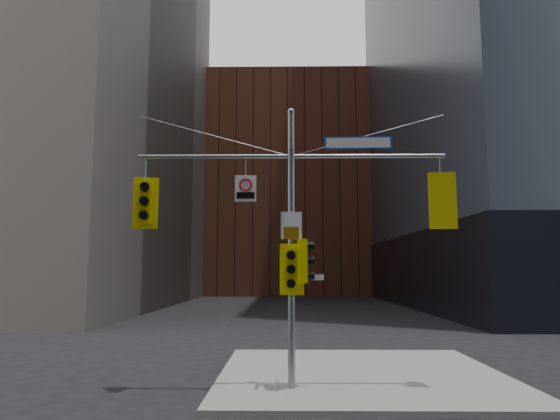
{
  "coord_description": "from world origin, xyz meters",
  "views": [
    {
      "loc": [
        -0.12,
        -10.75,
        3.04
      ],
      "look_at": [
        -0.29,
        2.0,
        4.59
      ],
      "focal_mm": 32.0,
      "sensor_mm": 36.0,
      "label": 1
    }
  ],
  "objects_px": {
    "traffic_light_pole_side": "(304,261)",
    "street_sign_blade": "(358,143)",
    "signal_assembly": "(291,217)",
    "traffic_light_east_arm": "(441,202)",
    "regulatory_sign_arm": "(246,188)",
    "traffic_light_pole_front": "(292,269)",
    "traffic_light_west_arm": "(145,202)"
  },
  "relations": [
    {
      "from": "traffic_light_pole_side",
      "to": "street_sign_blade",
      "type": "height_order",
      "value": "street_sign_blade"
    },
    {
      "from": "signal_assembly",
      "to": "street_sign_blade",
      "type": "xyz_separation_m",
      "value": [
        1.75,
        0.0,
        1.93
      ]
    },
    {
      "from": "traffic_light_east_arm",
      "to": "regulatory_sign_arm",
      "type": "relative_size",
      "value": 2.09
    },
    {
      "from": "traffic_light_east_arm",
      "to": "street_sign_blade",
      "type": "relative_size",
      "value": 0.81
    },
    {
      "from": "signal_assembly",
      "to": "traffic_light_east_arm",
      "type": "bearing_deg",
      "value": 0.0
    },
    {
      "from": "traffic_light_pole_side",
      "to": "street_sign_blade",
      "type": "relative_size",
      "value": 0.63
    },
    {
      "from": "traffic_light_pole_side",
      "to": "traffic_light_pole_front",
      "type": "distance_m",
      "value": 0.47
    },
    {
      "from": "traffic_light_west_arm",
      "to": "traffic_light_pole_front",
      "type": "xyz_separation_m",
      "value": [
        3.8,
        -0.28,
        -1.73
      ]
    },
    {
      "from": "street_sign_blade",
      "to": "signal_assembly",
      "type": "bearing_deg",
      "value": -177.67
    },
    {
      "from": "street_sign_blade",
      "to": "regulatory_sign_arm",
      "type": "relative_size",
      "value": 2.56
    },
    {
      "from": "traffic_light_east_arm",
      "to": "traffic_light_pole_front",
      "type": "xyz_separation_m",
      "value": [
        -3.85,
        -0.27,
        -1.73
      ]
    },
    {
      "from": "signal_assembly",
      "to": "traffic_light_west_arm",
      "type": "distance_m",
      "value": 3.82
    },
    {
      "from": "signal_assembly",
      "to": "traffic_light_pole_front",
      "type": "height_order",
      "value": "signal_assembly"
    },
    {
      "from": "traffic_light_west_arm",
      "to": "traffic_light_pole_side",
      "type": "relative_size",
      "value": 1.22
    },
    {
      "from": "traffic_light_west_arm",
      "to": "signal_assembly",
      "type": "bearing_deg",
      "value": -10.59
    },
    {
      "from": "traffic_light_west_arm",
      "to": "traffic_light_east_arm",
      "type": "height_order",
      "value": "traffic_light_east_arm"
    },
    {
      "from": "traffic_light_east_arm",
      "to": "street_sign_blade",
      "type": "xyz_separation_m",
      "value": [
        -2.11,
        0.0,
        1.55
      ]
    },
    {
      "from": "traffic_light_pole_front",
      "to": "traffic_light_pole_side",
      "type": "bearing_deg",
      "value": 43.39
    },
    {
      "from": "signal_assembly",
      "to": "traffic_light_pole_front",
      "type": "distance_m",
      "value": 1.37
    },
    {
      "from": "traffic_light_pole_side",
      "to": "street_sign_blade",
      "type": "distance_m",
      "value": 3.39
    },
    {
      "from": "traffic_light_pole_front",
      "to": "signal_assembly",
      "type": "bearing_deg",
      "value": 93.54
    },
    {
      "from": "traffic_light_pole_side",
      "to": "regulatory_sign_arm",
      "type": "bearing_deg",
      "value": 91.57
    },
    {
      "from": "signal_assembly",
      "to": "traffic_light_east_arm",
      "type": "xyz_separation_m",
      "value": [
        3.85,
        0.0,
        0.38
      ]
    },
    {
      "from": "street_sign_blade",
      "to": "traffic_light_pole_front",
      "type": "bearing_deg",
      "value": -169.0
    },
    {
      "from": "regulatory_sign_arm",
      "to": "street_sign_blade",
      "type": "bearing_deg",
      "value": -0.26
    },
    {
      "from": "traffic_light_pole_side",
      "to": "traffic_light_pole_front",
      "type": "relative_size",
      "value": 0.87
    },
    {
      "from": "traffic_light_west_arm",
      "to": "street_sign_blade",
      "type": "relative_size",
      "value": 0.77
    },
    {
      "from": "signal_assembly",
      "to": "traffic_light_pole_side",
      "type": "bearing_deg",
      "value": 1.16
    },
    {
      "from": "signal_assembly",
      "to": "traffic_light_pole_front",
      "type": "bearing_deg",
      "value": -89.92
    },
    {
      "from": "signal_assembly",
      "to": "traffic_light_east_arm",
      "type": "distance_m",
      "value": 3.87
    },
    {
      "from": "traffic_light_east_arm",
      "to": "street_sign_blade",
      "type": "height_order",
      "value": "street_sign_blade"
    },
    {
      "from": "signal_assembly",
      "to": "regulatory_sign_arm",
      "type": "xyz_separation_m",
      "value": [
        -1.18,
        -0.02,
        0.75
      ]
    }
  ]
}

